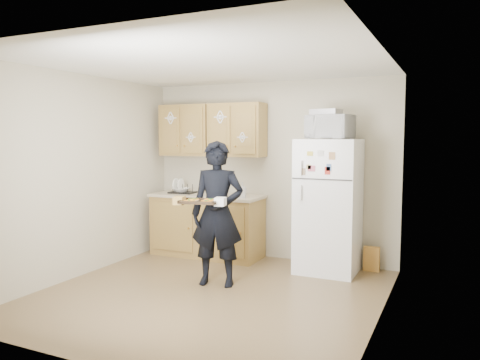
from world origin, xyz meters
name	(u,v)px	position (x,y,z in m)	size (l,w,h in m)	color
floor	(210,294)	(0.00, 0.00, 0.00)	(3.60, 3.60, 0.00)	brown
ceiling	(208,63)	(0.00, 0.00, 2.50)	(3.60, 3.60, 0.00)	white
wall_back	(270,171)	(0.00, 1.80, 1.25)	(3.60, 0.04, 2.50)	#B7AE94
wall_front	(90,202)	(0.00, -1.80, 1.25)	(3.60, 0.04, 2.50)	#B7AE94
wall_left	(82,176)	(-1.80, 0.00, 1.25)	(0.04, 3.60, 2.50)	#B7AE94
wall_right	(381,189)	(1.80, 0.00, 1.25)	(0.04, 3.60, 2.50)	#B7AE94
refrigerator	(328,206)	(0.95, 1.43, 0.85)	(0.75, 0.70, 1.70)	white
base_cabinet	(207,226)	(-0.85, 1.48, 0.43)	(1.60, 0.60, 0.86)	olive
countertop	(207,196)	(-0.85, 1.48, 0.88)	(1.64, 0.64, 0.04)	#C3B996
upper_cab_left	(187,130)	(-1.25, 1.61, 1.83)	(0.80, 0.33, 0.75)	olive
upper_cab_right	(237,130)	(-0.43, 1.61, 1.83)	(0.80, 0.33, 0.75)	olive
cereal_box	(372,259)	(1.47, 1.67, 0.16)	(0.20, 0.07, 0.32)	#E6D351
person	(217,213)	(-0.08, 0.35, 0.84)	(0.61, 0.40, 1.69)	black
baking_tray	(200,202)	(-0.15, 0.05, 1.01)	(0.41, 0.30, 0.04)	black
pizza_front_left	(189,201)	(-0.23, -0.03, 1.03)	(0.14, 0.14, 0.02)	#F9AE1F
pizza_front_right	(206,202)	(-0.04, 0.01, 1.03)	(0.14, 0.14, 0.02)	#F9AE1F
pizza_back_left	(193,199)	(-0.26, 0.10, 1.03)	(0.14, 0.14, 0.02)	#F9AE1F
pizza_back_right	(210,200)	(-0.07, 0.14, 1.03)	(0.14, 0.14, 0.02)	#F9AE1F
microwave	(330,127)	(0.96, 1.38, 1.85)	(0.54, 0.37, 0.30)	white
foil_pan	(326,112)	(0.90, 1.41, 2.04)	(0.35, 0.24, 0.07)	#ADACB3
dish_rack	(183,188)	(-1.26, 1.47, 0.97)	(0.36, 0.27, 0.15)	black
bowl	(181,190)	(-1.28, 1.47, 0.95)	(0.24, 0.24, 0.06)	white
soap_bottle	(242,190)	(-0.23, 1.36, 1.01)	(0.10, 0.10, 0.21)	white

